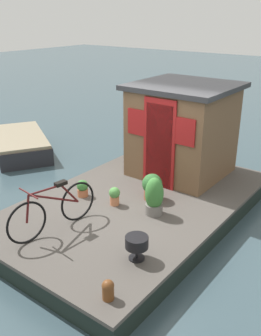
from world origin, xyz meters
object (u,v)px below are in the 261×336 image
object	(u,v)px
potted_plant_succulent	(115,195)
potted_plant_geranium	(83,188)
mooring_bollard	(108,289)
potted_plant_thyme	(154,197)
potted_plant_mint	(152,186)
bicycle	(54,209)
charcoal_grill	(137,243)
houseboat_cabin	(182,130)
dinghy_boat	(21,144)

from	to	relation	value
potted_plant_succulent	potted_plant_geranium	world-z (taller)	potted_plant_succulent
potted_plant_succulent	mooring_bollard	size ratio (longest dim) A/B	1.25
potted_plant_thyme	potted_plant_mint	bearing A→B (deg)	37.76
bicycle	potted_plant_mint	world-z (taller)	bicycle
potted_plant_mint	potted_plant_geranium	xyz separation A→B (m)	(-0.70, 1.13, -0.10)
potted_plant_thyme	potted_plant_succulent	distance (m)	0.79
potted_plant_mint	charcoal_grill	size ratio (longest dim) A/B	1.39
houseboat_cabin	charcoal_grill	xyz separation A→B (m)	(-3.14, -1.12, -0.72)
potted_plant_thyme	mooring_bollard	distance (m)	2.26
charcoal_grill	dinghy_boat	xyz separation A→B (m)	(2.53, 5.93, -0.42)
potted_plant_thyme	potted_plant_geranium	bearing A→B (deg)	99.81
bicycle	potted_plant_mint	bearing A→B (deg)	-18.44
potted_plant_succulent	potted_plant_geranium	xyz separation A→B (m)	(-0.10, 0.71, -0.02)
potted_plant_thyme	potted_plant_mint	xyz separation A→B (m)	(0.45, 0.35, -0.06)
potted_plant_thyme	charcoal_grill	size ratio (longest dim) A/B	1.89
bicycle	dinghy_boat	size ratio (longest dim) A/B	0.55
potted_plant_thyme	potted_plant_geranium	xyz separation A→B (m)	(-0.26, 1.48, -0.16)
potted_plant_thyme	potted_plant_mint	distance (m)	0.57
bicycle	mooring_bollard	xyz separation A→B (m)	(-0.70, -1.72, -0.24)
potted_plant_succulent	bicycle	bearing A→B (deg)	170.69
houseboat_cabin	mooring_bollard	bearing A→B (deg)	-161.75
potted_plant_geranium	charcoal_grill	size ratio (longest dim) A/B	0.91
charcoal_grill	dinghy_boat	distance (m)	6.46
houseboat_cabin	mooring_bollard	world-z (taller)	houseboat_cabin
bicycle	potted_plant_succulent	distance (m)	1.30
charcoal_grill	dinghy_boat	size ratio (longest dim) A/B	0.12
potted_plant_succulent	dinghy_boat	size ratio (longest dim) A/B	0.12
potted_plant_succulent	dinghy_boat	xyz separation A→B (m)	(1.44, 4.63, -0.35)
charcoal_grill	houseboat_cabin	bearing A→B (deg)	19.55
potted_plant_thyme	houseboat_cabin	bearing A→B (deg)	16.88
potted_plant_mint	mooring_bollard	xyz separation A→B (m)	(-2.57, -1.10, -0.12)
potted_plant_thyme	potted_plant_succulent	bearing A→B (deg)	101.53
bicycle	potted_plant_geranium	distance (m)	1.29
houseboat_cabin	mooring_bollard	distance (m)	4.32
charcoal_grill	dinghy_boat	world-z (taller)	charcoal_grill
potted_plant_thyme	dinghy_boat	size ratio (longest dim) A/B	0.23
potted_plant_thyme	mooring_bollard	xyz separation A→B (m)	(-2.12, -0.75, -0.18)
potted_plant_thyme	charcoal_grill	xyz separation A→B (m)	(-1.25, -0.54, -0.06)
houseboat_cabin	charcoal_grill	bearing A→B (deg)	-160.45
potted_plant_thyme	potted_plant_succulent	world-z (taller)	potted_plant_thyme
bicycle	dinghy_boat	distance (m)	5.21
potted_plant_thyme	charcoal_grill	distance (m)	1.36
potted_plant_mint	dinghy_boat	size ratio (longest dim) A/B	0.17
bicycle	mooring_bollard	distance (m)	1.88
potted_plant_mint	potted_plant_succulent	xyz separation A→B (m)	(-0.61, 0.42, -0.08)
potted_plant_geranium	dinghy_boat	size ratio (longest dim) A/B	0.11
potted_plant_succulent	dinghy_boat	bearing A→B (deg)	72.74
potted_plant_succulent	charcoal_grill	bearing A→B (deg)	-129.83
potted_plant_succulent	potted_plant_geranium	distance (m)	0.72
houseboat_cabin	potted_plant_succulent	size ratio (longest dim) A/B	5.83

